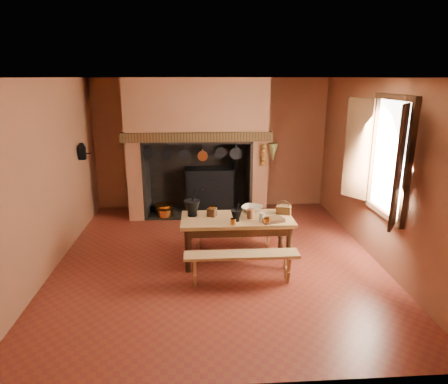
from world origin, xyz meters
name	(u,v)px	position (x,y,z in m)	size (l,w,h in m)	color
floor	(218,258)	(0.00, 0.00, 0.00)	(5.50, 5.50, 0.00)	maroon
ceiling	(217,77)	(0.00, 0.00, 2.80)	(5.50, 5.50, 0.00)	silver
back_wall	(211,144)	(0.00, 2.75, 1.40)	(5.00, 0.02, 2.80)	brown
wall_left	(48,176)	(-2.50, 0.00, 1.40)	(0.02, 5.50, 2.80)	brown
wall_right	(378,171)	(2.50, 0.00, 1.40)	(0.02, 5.50, 2.80)	brown
wall_front	(234,249)	(0.00, -2.75, 1.40)	(5.00, 0.02, 2.80)	brown
chimney_breast	(197,128)	(-0.30, 2.31, 1.81)	(2.95, 0.96, 2.80)	brown
iron_range	(210,189)	(-0.04, 2.45, 0.48)	(1.12, 0.55, 1.60)	black
hearth_pans	(163,210)	(-1.05, 2.22, 0.09)	(0.51, 0.62, 0.20)	orange
hanging_pans	(195,154)	(-0.34, 1.81, 1.36)	(1.92, 0.29, 0.27)	black
onion_string	(264,155)	(1.00, 1.79, 1.33)	(0.12, 0.10, 0.46)	#9F671D
herb_bunch	(273,153)	(1.18, 1.79, 1.38)	(0.20, 0.20, 0.35)	brown
window	(382,157)	(2.35, -0.40, 1.70)	(0.39, 1.75, 1.76)	white
wall_coffee_mill	(82,150)	(-2.42, 1.55, 1.52)	(0.23, 0.16, 0.31)	black
work_table	(237,225)	(0.29, -0.14, 0.62)	(1.70, 0.76, 0.74)	tan
bench_front	(241,261)	(0.29, -0.81, 0.34)	(1.60, 0.28, 0.45)	tan
bench_back	(234,230)	(0.29, 0.44, 0.31)	(1.46, 0.26, 0.41)	tan
mortar_large	(192,207)	(-0.39, -0.01, 0.88)	(0.25, 0.25, 0.42)	black
mortar_small	(236,215)	(0.26, -0.28, 0.83)	(0.17, 0.17, 0.29)	black
coffee_grinder	(212,211)	(-0.09, -0.04, 0.81)	(0.19, 0.17, 0.20)	#382011
brass_mug_a	(233,222)	(0.20, -0.43, 0.78)	(0.08, 0.08, 0.09)	orange
brass_mug_b	(250,213)	(0.49, -0.10, 0.79)	(0.09, 0.09, 0.10)	orange
mixing_bowl	(252,209)	(0.56, 0.16, 0.78)	(0.33, 0.33, 0.08)	#BCB090
stoneware_crock	(251,214)	(0.49, -0.17, 0.81)	(0.12, 0.12, 0.15)	brown
glass_jar	(262,217)	(0.64, -0.34, 0.81)	(0.08, 0.08, 0.14)	beige
wicker_basket	(284,209)	(1.04, 0.01, 0.81)	(0.26, 0.22, 0.22)	#4C3017
wooden_tray	(272,220)	(0.79, -0.34, 0.77)	(0.33, 0.23, 0.06)	#382011
brass_cup	(267,221)	(0.70, -0.44, 0.78)	(0.12, 0.12, 0.09)	orange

